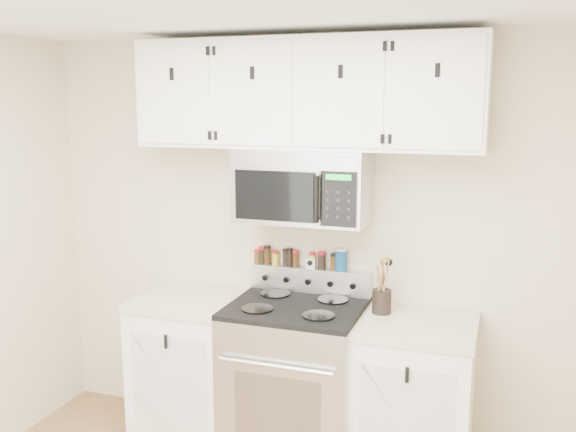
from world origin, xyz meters
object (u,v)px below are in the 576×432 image
at_px(range, 296,380).
at_px(utensil_crock, 382,299).
at_px(microwave, 303,185).
at_px(salt_canister, 341,260).

relative_size(range, utensil_crock, 3.46).
distance_m(range, microwave, 1.15).
height_order(utensil_crock, salt_canister, utensil_crock).
height_order(range, microwave, microwave).
xyz_separation_m(utensil_crock, salt_canister, (-0.29, 0.17, 0.17)).
distance_m(range, utensil_crock, 0.71).
relative_size(utensil_crock, salt_canister, 2.37).
distance_m(microwave, salt_canister, 0.52).
height_order(microwave, utensil_crock, microwave).
bearing_deg(salt_canister, range, -124.04).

